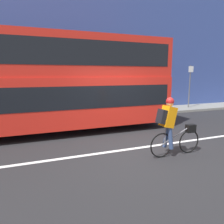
{
  "coord_description": "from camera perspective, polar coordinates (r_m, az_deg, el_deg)",
  "views": [
    {
      "loc": [
        -3.0,
        -5.43,
        2.18
      ],
      "look_at": [
        -0.46,
        0.89,
        1.0
      ],
      "focal_mm": 35.0,
      "sensor_mm": 36.0,
      "label": 1
    }
  ],
  "objects": [
    {
      "name": "building_facade",
      "position": [
        12.6,
        -8.3,
        19.58
      ],
      "size": [
        60.0,
        0.3,
        8.67
      ],
      "color": "#33478C",
      "rests_on": "ground_plane"
    },
    {
      "name": "sidewalk_curb",
      "position": [
        11.54,
        -6.47,
        -0.82
      ],
      "size": [
        60.0,
        1.92,
        0.13
      ],
      "color": "gray",
      "rests_on": "ground_plane"
    },
    {
      "name": "road_center_line",
      "position": [
        6.64,
        6.36,
        -9.36
      ],
      "size": [
        50.0,
        0.14,
        0.01
      ],
      "primitive_type": "cube",
      "color": "silver",
      "rests_on": "ground_plane"
    },
    {
      "name": "cyclist_on_bike",
      "position": [
        5.98,
        15.22,
        -3.25
      ],
      "size": [
        1.58,
        0.32,
        1.6
      ],
      "color": "black",
      "rests_on": "ground_plane"
    },
    {
      "name": "bus",
      "position": [
        8.41,
        -19.65,
        7.95
      ],
      "size": [
        10.18,
        2.42,
        3.57
      ],
      "color": "black",
      "rests_on": "ground_plane"
    },
    {
      "name": "street_sign_post",
      "position": [
        14.47,
        19.64,
        6.85
      ],
      "size": [
        0.36,
        0.09,
        2.59
      ],
      "color": "#59595B",
      "rests_on": "sidewalk_curb"
    },
    {
      "name": "ground_plane",
      "position": [
        6.58,
        6.68,
        -9.6
      ],
      "size": [
        80.0,
        80.0,
        0.0
      ],
      "primitive_type": "plane",
      "color": "#232326"
    }
  ]
}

